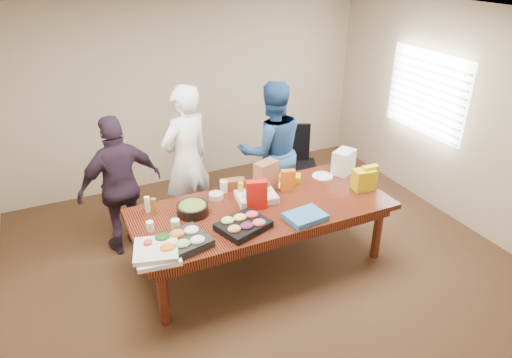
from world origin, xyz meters
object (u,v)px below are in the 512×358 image
conference_table (262,236)px  person_right (272,151)px  office_chair (301,163)px  person_center (187,161)px  sheet_cake (256,197)px  salad_bowl (193,209)px

conference_table → person_right: size_ratio=1.54×
office_chair → person_right: 0.80m
person_center → sheet_cake: size_ratio=4.36×
sheet_cake → person_center: bearing=126.2°
conference_table → office_chair: (1.23, 1.25, 0.11)m
person_right → sheet_cake: 1.02m
sheet_cake → salad_bowl: size_ratio=1.29×
conference_table → salad_bowl: size_ratio=8.37×
conference_table → person_center: person_center is taller
person_center → sheet_cake: 1.06m
sheet_cake → person_right: bearing=61.4°
conference_table → sheet_cake: (0.01, 0.16, 0.41)m
office_chair → sheet_cake: 1.67m
person_right → sheet_cake: size_ratio=4.22×
office_chair → sheet_cake: size_ratio=2.26×
conference_table → salad_bowl: (-0.72, 0.18, 0.43)m
person_right → salad_bowl: size_ratio=5.44×
person_right → salad_bowl: 1.55m
office_chair → person_center: size_ratio=0.52×
person_right → person_center: bearing=3.6°
person_center → person_right: person_center is taller
person_center → sheet_cake: bearing=95.7°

